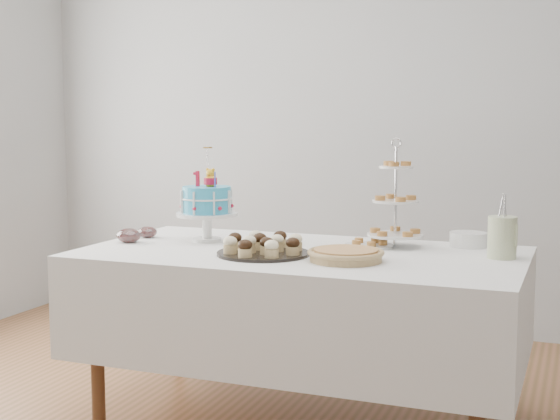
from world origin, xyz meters
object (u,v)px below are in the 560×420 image
at_px(plate_stack, 468,239).
at_px(pastry_plate, 369,244).
at_px(table, 301,302).
at_px(cupcake_tray, 263,245).
at_px(pie, 346,254).
at_px(tiered_stand, 396,202).
at_px(birthday_cake, 207,216).
at_px(utensil_pitcher, 502,236).
at_px(jam_bowl_a, 129,236).
at_px(jam_bowl_b, 147,232).

xyz_separation_m(plate_stack, pastry_plate, (-0.42, -0.17, -0.02)).
relative_size(table, cupcake_tray, 4.81).
relative_size(pie, tiered_stand, 0.64).
relative_size(birthday_cake, pie, 1.42).
height_order(table, pie, pie).
xyz_separation_m(plate_stack, utensil_pitcher, (0.17, -0.26, 0.06)).
distance_m(table, pie, 0.39).
relative_size(table, jam_bowl_a, 16.69).
height_order(birthday_cake, tiered_stand, tiered_stand).
bearing_deg(jam_bowl_b, utensil_pitcher, 1.32).
bearing_deg(jam_bowl_a, pie, -5.17).
xyz_separation_m(table, pastry_plate, (0.25, 0.23, 0.24)).
bearing_deg(tiered_stand, table, -142.69).
height_order(tiered_stand, utensil_pitcher, tiered_stand).
bearing_deg(jam_bowl_b, jam_bowl_a, -90.00).
xyz_separation_m(pie, tiered_stand, (0.10, 0.43, 0.18)).
xyz_separation_m(table, jam_bowl_b, (-0.84, 0.11, 0.25)).
bearing_deg(jam_bowl_b, table, -7.14).
bearing_deg(pastry_plate, jam_bowl_a, -165.03).
bearing_deg(birthday_cake, pastry_plate, 11.79).
height_order(table, jam_bowl_a, jam_bowl_a).
bearing_deg(utensil_pitcher, pie, -131.24).
xyz_separation_m(tiered_stand, jam_bowl_a, (-1.20, -0.33, -0.17)).
relative_size(pastry_plate, jam_bowl_b, 2.34).
distance_m(tiered_stand, utensil_pitcher, 0.51).
xyz_separation_m(cupcake_tray, jam_bowl_a, (-0.72, 0.09, -0.01)).
relative_size(tiered_stand, pastry_plate, 2.25).
xyz_separation_m(pastry_plate, utensil_pitcher, (0.59, -0.08, 0.08)).
xyz_separation_m(cupcake_tray, pie, (0.37, -0.01, -0.02)).
relative_size(tiered_stand, jam_bowl_a, 4.30).
bearing_deg(pie, jam_bowl_a, 174.83).
bearing_deg(jam_bowl_a, utensil_pitcher, 6.98).
bearing_deg(plate_stack, birthday_cake, -165.84).
bearing_deg(pastry_plate, jam_bowl_b, -173.51).
xyz_separation_m(tiered_stand, plate_stack, (0.31, 0.13, -0.17)).
distance_m(table, jam_bowl_a, 0.88).
relative_size(table, jam_bowl_b, 20.43).
distance_m(tiered_stand, jam_bowl_b, 1.22).
xyz_separation_m(cupcake_tray, plate_stack, (0.78, 0.55, -0.01)).
height_order(birthday_cake, plate_stack, birthday_cake).
height_order(cupcake_tray, pie, cupcake_tray).
distance_m(table, cupcake_tray, 0.33).
bearing_deg(jam_bowl_a, birthday_cake, 26.56).
height_order(jam_bowl_a, jam_bowl_b, jam_bowl_a).
xyz_separation_m(tiered_stand, utensil_pitcher, (0.48, -0.13, -0.11)).
height_order(tiered_stand, plate_stack, tiered_stand).
bearing_deg(plate_stack, pastry_plate, -157.85).
relative_size(plate_stack, pastry_plate, 0.76).
distance_m(pie, jam_bowl_b, 1.13).
bearing_deg(pastry_plate, birthday_cake, -170.54).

